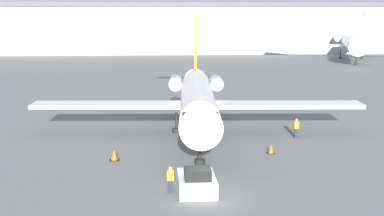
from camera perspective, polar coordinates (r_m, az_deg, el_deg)
The scene contains 9 objects.
ground_plane at distance 32.94m, azimuth 1.62°, elevation -9.60°, with size 600.00×600.00×0.00m, color slate.
terminal_building at distance 150.93m, azimuth -3.13°, elevation 8.54°, with size 180.00×16.80×13.92m.
airplane_main at distance 48.98m, azimuth 0.57°, elevation 1.16°, with size 30.47×26.33×11.03m.
pushback_tug at distance 33.88m, azimuth 0.49°, elevation -7.89°, with size 2.31×3.70×1.74m.
worker_near_tug at distance 33.62m, azimuth -2.32°, elevation -7.61°, with size 0.40×0.24×1.69m.
worker_by_wing at distance 48.98m, azimuth 11.06°, elevation -2.08°, with size 0.40×0.25×1.76m.
traffic_cone_left at distance 41.37m, azimuth -8.29°, elevation -5.02°, with size 0.72×0.72×0.80m.
traffic_cone_right at distance 43.33m, azimuth 8.43°, elevation -4.36°, with size 0.60×0.60×0.76m.
airplane_parked_far_left at distance 135.96m, azimuth 16.70°, elevation 6.72°, with size 38.31×38.76×11.12m.
Camera 1 is at (-3.25, -30.83, 11.11)m, focal length 50.00 mm.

